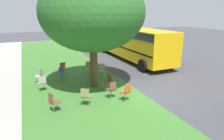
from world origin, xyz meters
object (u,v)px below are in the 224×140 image
chair_4 (42,82)px  chair_8 (61,72)px  chair_5 (53,101)px  school_bus (132,40)px  chair_1 (39,75)px  chair_2 (98,63)px  street_tree (92,13)px  chair_11 (108,80)px  chair_3 (86,95)px  chair_9 (101,69)px  chair_10 (126,91)px  chair_7 (112,89)px  chair_6 (63,68)px  chair_0 (89,67)px

chair_4 → chair_8: size_ratio=1.00×
chair_5 → school_bus: size_ratio=0.08×
chair_1 → chair_2: size_ratio=1.00×
chair_2 → chair_5: bearing=143.7°
street_tree → chair_1: (1.84, 2.91, -3.65)m
chair_1 → chair_11: (-2.58, -3.51, 0.00)m
chair_2 → chair_3: (-5.40, 2.53, 0.00)m
chair_1 → chair_4: (-1.40, -0.02, 0.00)m
chair_4 → chair_5: (-2.75, -0.24, 0.00)m
chair_9 → chair_10: 4.14m
chair_4 → chair_10: (-3.03, -3.68, 0.00)m
chair_4 → chair_7: bearing=-127.8°
street_tree → chair_4: 4.68m
chair_2 → chair_8: 3.18m
chair_1 → chair_8: bearing=-85.5°
street_tree → chair_6: (2.93, 1.25, -3.65)m
chair_9 → school_bus: 5.95m
chair_7 → school_bus: (7.35, -5.19, 1.24)m
chair_3 → chair_8: bearing=5.7°
chair_9 → chair_2: bearing=-10.5°
chair_3 → chair_11: (1.55, -1.80, 0.00)m
chair_1 → chair_3: bearing=-157.4°
chair_6 → chair_0: bearing=-104.3°
street_tree → chair_4: (0.44, 2.89, -3.65)m
street_tree → chair_2: (3.11, -1.34, -3.65)m
chair_5 → chair_6: 5.43m
chair_3 → chair_10: 2.00m
chair_0 → chair_1: (-0.65, 3.36, 0.00)m
chair_1 → chair_4: bearing=-179.4°
chair_0 → school_bus: bearing=-60.3°
chair_3 → chair_10: (-0.30, -1.98, 0.00)m
chair_4 → school_bus: school_bus is taller
street_tree → chair_6: 4.85m
chair_0 → chair_11: bearing=-177.3°
chair_0 → chair_3: size_ratio=1.00×
street_tree → chair_8: (1.94, 1.61, -3.65)m
street_tree → school_bus: size_ratio=0.60×
chair_7 → chair_10: 0.79m
chair_0 → chair_10: bearing=-176.3°
chair_7 → chair_10: same height
chair_2 → chair_9: 1.60m
chair_5 → chair_10: same height
chair_1 → chair_6: size_ratio=1.00×
chair_2 → chair_4: same height
chair_3 → chair_1: bearing=22.6°
chair_7 → chair_11: 1.31m
chair_3 → chair_4: 3.22m
chair_0 → chair_9: 1.12m
chair_10 → chair_11: (1.85, 0.18, 0.00)m
chair_6 → chair_7: bearing=-163.0°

